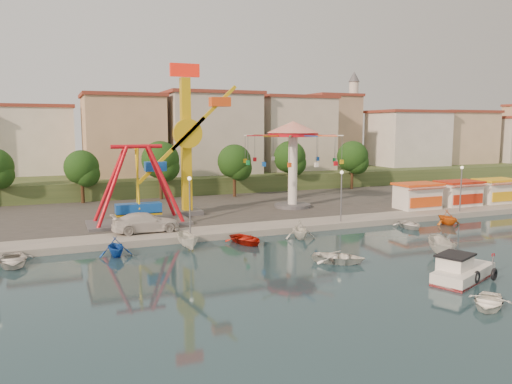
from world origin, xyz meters
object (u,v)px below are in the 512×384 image
kamikaze_tower (190,144)px  wave_swinger (293,145)px  pirate_ship_ride (138,187)px  van (146,222)px  skiff (443,248)px  rowboat_a (339,257)px  cabin_motorboat (462,272)px

kamikaze_tower → wave_swinger: bearing=0.4°
pirate_ship_ride → wave_swinger: 19.69m
pirate_ship_ride → kamikaze_tower: kamikaze_tower is taller
van → skiff: bearing=-129.4°
kamikaze_tower → wave_swinger: 12.67m
pirate_ship_ride → rowboat_a: pirate_ship_ride is taller
pirate_ship_ride → rowboat_a: (12.17, -18.23, -3.98)m
cabin_motorboat → van: van is taller
rowboat_a → wave_swinger: bearing=23.8°
skiff → van: bearing=167.0°
cabin_motorboat → skiff: size_ratio=1.41×
wave_swinger → rowboat_a: (-6.83, -21.74, -7.78)m
pirate_ship_ride → van: 5.06m
pirate_ship_ride → wave_swinger: (19.00, 3.51, 3.80)m
skiff → van: van is taller
cabin_motorboat → van: (-17.59, 21.02, 0.96)m
pirate_ship_ride → kamikaze_tower: size_ratio=0.61×
wave_swinger → van: (-19.01, -7.66, -6.70)m
kamikaze_tower → wave_swinger: (12.67, 0.10, -0.25)m
pirate_ship_ride → skiff: bearing=-44.4°
skiff → van: 26.04m
kamikaze_tower → van: (-6.34, -7.56, -6.95)m
pirate_ship_ride → skiff: (20.54, -20.13, -3.56)m
cabin_motorboat → pirate_ship_ride: bearing=101.3°
pirate_ship_ride → kamikaze_tower: bearing=28.3°
kamikaze_tower → pirate_ship_ride: bearing=-151.7°
wave_swinger → cabin_motorboat: size_ratio=1.90×
wave_swinger → pirate_ship_ride: bearing=-169.5°
pirate_ship_ride → cabin_motorboat: pirate_ship_ride is taller
rowboat_a → van: van is taller
wave_swinger → kamikaze_tower: bearing=-179.6°
cabin_motorboat → kamikaze_tower: bearing=87.8°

